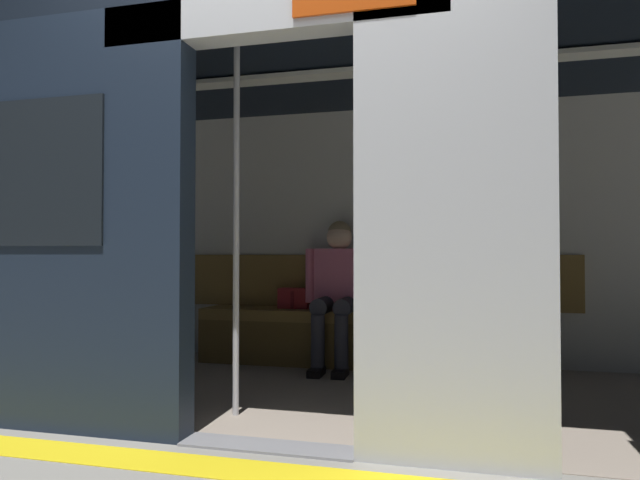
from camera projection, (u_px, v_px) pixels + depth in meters
The scene contains 9 objects.
ground_plane at pixel (269, 448), 2.73m from camera, with size 60.00×60.00×0.00m, color gray.
platform_edge_strip at pixel (244, 470), 2.44m from camera, with size 8.00×0.24×0.01m, color yellow.
train_car at pixel (318, 168), 3.83m from camera, with size 6.40×2.52×2.27m.
bench_seat at pixel (354, 324), 4.68m from camera, with size 2.58×0.44×0.45m.
person_seated at pixel (337, 283), 4.67m from camera, with size 0.55×0.68×1.18m.
handbag at pixel (295, 298), 4.89m from camera, with size 0.26×0.15×0.17m.
book at pixel (377, 309), 4.69m from camera, with size 0.15×0.22×0.03m, color gold.
grab_pole_door at pixel (236, 227), 3.30m from camera, with size 0.04×0.04×2.13m, color silver.
grab_pole_far at pixel (364, 225), 3.13m from camera, with size 0.04×0.04×2.13m, color silver.
Camera 1 is at (-0.94, 2.60, 0.91)m, focal length 32.70 mm.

